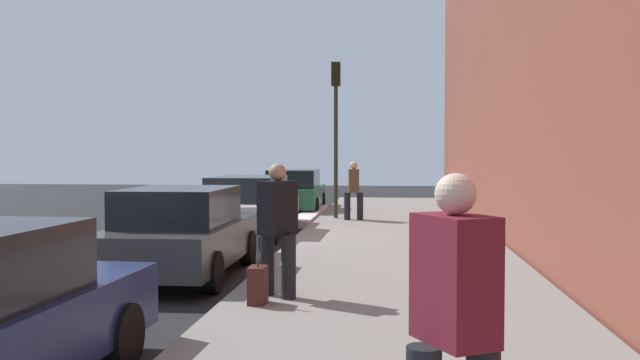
{
  "coord_description": "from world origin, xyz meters",
  "views": [
    {
      "loc": [
        -16.09,
        -3.21,
        2.09
      ],
      "look_at": [
        1.55,
        -1.41,
        1.39
      ],
      "focal_mm": 38.86,
      "sensor_mm": 36.0,
      "label": 1
    }
  ],
  "objects_px": {
    "pedestrian_black_coat": "(278,226)",
    "pedestrian_brown_coat": "(354,189)",
    "parked_car_charcoal": "(182,233)",
    "pedestrian_burgundy_coat": "(454,323)",
    "traffic_light_pole": "(336,114)",
    "rolling_suitcase": "(258,285)",
    "parked_car_white": "(249,206)",
    "parked_car_green": "(294,191)"
  },
  "relations": [
    {
      "from": "pedestrian_burgundy_coat",
      "to": "rolling_suitcase",
      "type": "bearing_deg",
      "value": 23.49
    },
    {
      "from": "parked_car_white",
      "to": "pedestrian_black_coat",
      "type": "bearing_deg",
      "value": -165.56
    },
    {
      "from": "pedestrian_black_coat",
      "to": "pedestrian_brown_coat",
      "type": "bearing_deg",
      "value": -2.35
    },
    {
      "from": "pedestrian_burgundy_coat",
      "to": "rolling_suitcase",
      "type": "distance_m",
      "value": 5.22
    },
    {
      "from": "parked_car_white",
      "to": "rolling_suitcase",
      "type": "bearing_deg",
      "value": -167.55
    },
    {
      "from": "parked_car_green",
      "to": "pedestrian_black_coat",
      "type": "relative_size",
      "value": 2.54
    },
    {
      "from": "pedestrian_burgundy_coat",
      "to": "parked_car_charcoal",
      "type": "bearing_deg",
      "value": 27.85
    },
    {
      "from": "parked_car_green",
      "to": "pedestrian_burgundy_coat",
      "type": "distance_m",
      "value": 20.13
    },
    {
      "from": "pedestrian_brown_coat",
      "to": "traffic_light_pole",
      "type": "height_order",
      "value": "traffic_light_pole"
    },
    {
      "from": "pedestrian_brown_coat",
      "to": "traffic_light_pole",
      "type": "distance_m",
      "value": 2.36
    },
    {
      "from": "parked_car_charcoal",
      "to": "parked_car_green",
      "type": "bearing_deg",
      "value": -0.69
    },
    {
      "from": "parked_car_charcoal",
      "to": "pedestrian_brown_coat",
      "type": "xyz_separation_m",
      "value": [
        8.73,
        -2.41,
        0.29
      ]
    },
    {
      "from": "parked_car_white",
      "to": "pedestrian_burgundy_coat",
      "type": "bearing_deg",
      "value": -163.36
    },
    {
      "from": "parked_car_white",
      "to": "pedestrian_brown_coat",
      "type": "distance_m",
      "value": 3.9
    },
    {
      "from": "parked_car_charcoal",
      "to": "parked_car_white",
      "type": "xyz_separation_m",
      "value": [
        5.71,
        0.04,
        0.0
      ]
    },
    {
      "from": "parked_car_charcoal",
      "to": "pedestrian_black_coat",
      "type": "distance_m",
      "value": 2.89
    },
    {
      "from": "parked_car_green",
      "to": "pedestrian_burgundy_coat",
      "type": "height_order",
      "value": "pedestrian_burgundy_coat"
    },
    {
      "from": "parked_car_green",
      "to": "pedestrian_brown_coat",
      "type": "xyz_separation_m",
      "value": [
        -3.78,
        -2.26,
        0.29
      ]
    },
    {
      "from": "traffic_light_pole",
      "to": "rolling_suitcase",
      "type": "relative_size",
      "value": 5.51
    },
    {
      "from": "rolling_suitcase",
      "to": "pedestrian_brown_coat",
      "type": "bearing_deg",
      "value": -3.2
    },
    {
      "from": "parked_car_charcoal",
      "to": "rolling_suitcase",
      "type": "distance_m",
      "value": 3.12
    },
    {
      "from": "parked_car_charcoal",
      "to": "pedestrian_burgundy_coat",
      "type": "xyz_separation_m",
      "value": [
        -7.28,
        -3.84,
        0.37
      ]
    },
    {
      "from": "parked_car_green",
      "to": "pedestrian_black_coat",
      "type": "height_order",
      "value": "pedestrian_black_coat"
    },
    {
      "from": "pedestrian_brown_coat",
      "to": "rolling_suitcase",
      "type": "relative_size",
      "value": 2.01
    },
    {
      "from": "parked_car_charcoal",
      "to": "pedestrian_burgundy_coat",
      "type": "height_order",
      "value": "pedestrian_burgundy_coat"
    },
    {
      "from": "parked_car_charcoal",
      "to": "parked_car_white",
      "type": "relative_size",
      "value": 0.93
    },
    {
      "from": "pedestrian_black_coat",
      "to": "rolling_suitcase",
      "type": "relative_size",
      "value": 2.14
    },
    {
      "from": "pedestrian_brown_coat",
      "to": "parked_car_green",
      "type": "bearing_deg",
      "value": 30.88
    },
    {
      "from": "pedestrian_black_coat",
      "to": "rolling_suitcase",
      "type": "height_order",
      "value": "pedestrian_black_coat"
    },
    {
      "from": "parked_car_charcoal",
      "to": "pedestrian_burgundy_coat",
      "type": "relative_size",
      "value": 2.37
    },
    {
      "from": "pedestrian_brown_coat",
      "to": "rolling_suitcase",
      "type": "bearing_deg",
      "value": 176.8
    },
    {
      "from": "pedestrian_brown_coat",
      "to": "rolling_suitcase",
      "type": "distance_m",
      "value": 11.3
    },
    {
      "from": "parked_car_charcoal",
      "to": "rolling_suitcase",
      "type": "relative_size",
      "value": 5.16
    },
    {
      "from": "parked_car_white",
      "to": "pedestrian_burgundy_coat",
      "type": "height_order",
      "value": "pedestrian_burgundy_coat"
    },
    {
      "from": "parked_car_charcoal",
      "to": "rolling_suitcase",
      "type": "height_order",
      "value": "parked_car_charcoal"
    },
    {
      "from": "pedestrian_burgundy_coat",
      "to": "traffic_light_pole",
      "type": "distance_m",
      "value": 16.87
    },
    {
      "from": "parked_car_green",
      "to": "pedestrian_burgundy_coat",
      "type": "bearing_deg",
      "value": -169.42
    },
    {
      "from": "parked_car_white",
      "to": "pedestrian_brown_coat",
      "type": "xyz_separation_m",
      "value": [
        3.02,
        -2.45,
        0.29
      ]
    },
    {
      "from": "parked_car_charcoal",
      "to": "traffic_light_pole",
      "type": "relative_size",
      "value": 0.94
    },
    {
      "from": "pedestrian_burgundy_coat",
      "to": "traffic_light_pole",
      "type": "relative_size",
      "value": 0.39
    },
    {
      "from": "traffic_light_pole",
      "to": "pedestrian_brown_coat",
      "type": "bearing_deg",
      "value": -137.21
    },
    {
      "from": "pedestrian_burgundy_coat",
      "to": "pedestrian_black_coat",
      "type": "height_order",
      "value": "pedestrian_burgundy_coat"
    }
  ]
}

